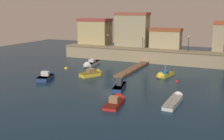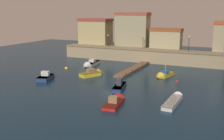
% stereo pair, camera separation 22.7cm
% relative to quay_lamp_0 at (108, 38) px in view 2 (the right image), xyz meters
% --- Properties ---
extents(ground_plane, '(106.03, 106.03, 0.00)m').
position_rel_quay_lamp_0_xyz_m(ground_plane, '(9.63, -19.39, -5.07)').
color(ground_plane, '#0C2338').
extents(quay_wall, '(41.45, 3.74, 3.09)m').
position_rel_quay_lamp_0_xyz_m(quay_wall, '(9.63, 0.00, -3.52)').
color(quay_wall, '#9E8966').
rests_on(quay_wall, ground).
extents(old_town_backdrop, '(39.28, 5.64, 8.50)m').
position_rel_quay_lamp_0_xyz_m(old_town_backdrop, '(7.77, 3.90, 1.32)').
color(old_town_backdrop, tan).
rests_on(old_town_backdrop, ground).
extents(pier_dock, '(1.88, 15.60, 0.70)m').
position_rel_quay_lamp_0_xyz_m(pier_dock, '(10.31, -9.52, -4.86)').
color(pier_dock, brown).
rests_on(pier_dock, ground).
extents(quay_lamp_0, '(0.32, 0.32, 2.93)m').
position_rel_quay_lamp_0_xyz_m(quay_lamp_0, '(0.00, 0.00, 0.00)').
color(quay_lamp_0, black).
rests_on(quay_lamp_0, quay_wall).
extents(quay_lamp_1, '(0.32, 0.32, 3.04)m').
position_rel_quay_lamp_0_xyz_m(quay_lamp_1, '(9.00, 0.00, 0.07)').
color(quay_lamp_1, black).
rests_on(quay_lamp_1, quay_wall).
extents(quay_lamp_2, '(0.32, 0.32, 3.32)m').
position_rel_quay_lamp_0_xyz_m(quay_lamp_2, '(19.38, 0.00, 0.23)').
color(quay_lamp_2, black).
rests_on(quay_lamp_2, quay_wall).
extents(moored_boat_0, '(3.11, 5.17, 2.02)m').
position_rel_quay_lamp_0_xyz_m(moored_boat_0, '(-0.91, -22.86, -4.63)').
color(moored_boat_0, navy).
rests_on(moored_boat_0, ground).
extents(moored_boat_1, '(2.72, 5.34, 2.87)m').
position_rel_quay_lamp_0_xyz_m(moored_boat_1, '(17.31, -12.94, -4.75)').
color(moored_boat_1, gold).
rests_on(moored_boat_1, ground).
extents(moored_boat_2, '(2.48, 7.11, 1.75)m').
position_rel_quay_lamp_0_xyz_m(moored_boat_2, '(0.27, -9.46, -4.68)').
color(moored_boat_2, white).
rests_on(moored_boat_2, ground).
extents(moored_boat_3, '(2.31, 5.57, 1.82)m').
position_rel_quay_lamp_0_xyz_m(moored_boat_3, '(15.48, -29.72, -4.76)').
color(moored_boat_3, red).
rests_on(moored_boat_3, ground).
extents(moored_boat_4, '(2.55, 6.23, 1.97)m').
position_rel_quay_lamp_0_xyz_m(moored_boat_4, '(13.08, -22.74, -4.62)').
color(moored_boat_4, navy).
rests_on(moored_boat_4, ground).
extents(moored_boat_5, '(1.53, 7.31, 1.28)m').
position_rel_quay_lamp_0_xyz_m(moored_boat_5, '(22.22, -25.93, -4.77)').
color(moored_boat_5, silver).
rests_on(moored_boat_5, ground).
extents(moored_boat_6, '(3.69, 5.03, 1.83)m').
position_rel_quay_lamp_0_xyz_m(moored_boat_6, '(5.44, -17.45, -4.61)').
color(moored_boat_6, gold).
rests_on(moored_boat_6, ground).
extents(mooring_buoy_0, '(0.71, 0.71, 0.71)m').
position_rel_quay_lamp_0_xyz_m(mooring_buoy_0, '(-2.82, -14.18, -5.07)').
color(mooring_buoy_0, yellow).
rests_on(mooring_buoy_0, ground).
extents(mooring_buoy_1, '(0.53, 0.53, 0.53)m').
position_rel_quay_lamp_0_xyz_m(mooring_buoy_1, '(20.34, -15.46, -5.07)').
color(mooring_buoy_1, red).
rests_on(mooring_buoy_1, ground).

